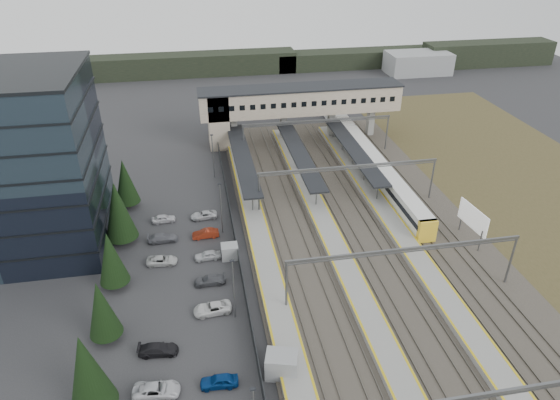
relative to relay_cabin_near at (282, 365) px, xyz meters
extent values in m
plane|color=#2B2B2D|center=(4.21, 17.09, -1.32)|extent=(220.00, 220.00, 0.00)
cube|color=black|center=(-31.79, 29.09, 2.11)|extent=(24.30, 18.30, 0.25)
cube|color=black|center=(-31.79, 29.09, 5.54)|extent=(24.30, 18.30, 0.25)
cube|color=black|center=(-31.79, 29.09, 8.96)|extent=(24.30, 18.30, 0.25)
cone|color=black|center=(-17.79, -0.91, 3.78)|extent=(4.26, 4.26, 8.20)
cylinder|color=black|center=(-17.79, 8.09, -0.72)|extent=(0.44, 0.44, 1.20)
cone|color=black|center=(-17.79, 8.09, 3.08)|extent=(3.54, 3.54, 6.80)
cylinder|color=black|center=(-17.79, 17.09, -0.72)|extent=(0.44, 0.44, 1.20)
cone|color=black|center=(-17.79, 17.09, 3.18)|extent=(3.64, 3.64, 7.00)
cylinder|color=black|center=(-17.79, 27.09, -0.72)|extent=(0.44, 0.44, 1.20)
cone|color=black|center=(-17.79, 27.09, 3.93)|extent=(4.42, 4.42, 8.50)
cylinder|color=black|center=(-17.79, 37.09, -0.72)|extent=(0.44, 0.44, 1.20)
cone|color=black|center=(-17.79, 37.09, 3.28)|extent=(3.74, 3.74, 7.20)
imported|color=silver|center=(-12.29, -0.31, -0.69)|extent=(4.72, 2.53, 1.26)
imported|color=black|center=(-12.29, 4.99, -0.71)|extent=(4.32, 2.07, 1.21)
imported|color=silver|center=(-12.29, 20.89, -0.76)|extent=(4.17, 2.21, 1.12)
imported|color=slate|center=(-12.29, 26.19, -0.70)|extent=(4.29, 1.82, 1.23)
imported|color=silver|center=(-12.29, 31.49, -0.72)|extent=(3.62, 1.68, 1.20)
imported|color=navy|center=(-6.29, -0.31, -0.68)|extent=(3.85, 1.74, 1.28)
imported|color=silver|center=(-6.29, 10.29, -0.71)|extent=(4.54, 2.33, 1.23)
imported|color=#4C4D53|center=(-6.29, 15.59, -0.74)|extent=(4.00, 1.66, 1.16)
imported|color=silver|center=(-6.29, 20.89, -0.72)|extent=(3.62, 1.61, 1.21)
imported|color=maroon|center=(-6.29, 26.19, -0.70)|extent=(3.84, 1.45, 1.25)
imported|color=silver|center=(-6.29, 31.49, -0.76)|extent=(4.13, 2.15, 1.11)
cube|color=black|center=(-3.79, -7.91, 6.68)|extent=(0.50, 0.25, 0.15)
cylinder|color=slate|center=(-3.79, 9.09, 2.68)|extent=(0.16, 0.16, 8.00)
cube|color=black|center=(-3.79, 9.09, 6.68)|extent=(0.50, 0.25, 0.15)
cylinder|color=slate|center=(-3.79, 27.09, 2.68)|extent=(0.16, 0.16, 8.00)
cube|color=black|center=(-3.79, 27.09, 6.68)|extent=(0.50, 0.25, 0.15)
cylinder|color=slate|center=(-3.79, 45.09, 2.68)|extent=(0.16, 0.16, 8.00)
cube|color=black|center=(-3.79, 45.09, 6.68)|extent=(0.50, 0.25, 0.15)
cube|color=#26282B|center=(-2.29, 22.09, -0.32)|extent=(0.08, 90.00, 2.00)
cube|color=gray|center=(0.00, 0.00, 0.00)|extent=(3.68, 3.10, 2.64)
cube|color=gray|center=(-3.31, 20.65, -0.30)|extent=(2.23, 1.86, 2.03)
cube|color=#39322C|center=(16.21, 22.09, -1.22)|extent=(34.00, 90.00, 0.20)
cube|color=#59544C|center=(3.49, 22.09, -1.04)|extent=(0.08, 90.00, 0.14)
cube|color=#59544C|center=(4.93, 22.09, -1.04)|extent=(0.08, 90.00, 0.14)
cube|color=#59544C|center=(7.49, 22.09, -1.04)|extent=(0.08, 90.00, 0.14)
cube|color=#59544C|center=(8.93, 22.09, -1.04)|extent=(0.08, 90.00, 0.14)
cube|color=#59544C|center=(13.49, 22.09, -1.04)|extent=(0.08, 90.00, 0.14)
cube|color=#59544C|center=(14.93, 22.09, -1.04)|extent=(0.08, 90.00, 0.14)
cube|color=#59544C|center=(17.49, 22.09, -1.04)|extent=(0.08, 90.00, 0.14)
cube|color=#59544C|center=(18.93, 22.09, -1.04)|extent=(0.08, 90.00, 0.14)
cube|color=#59544C|center=(23.49, 22.09, -1.04)|extent=(0.08, 90.00, 0.14)
cube|color=#59544C|center=(24.93, 22.09, -1.04)|extent=(0.08, 90.00, 0.14)
cube|color=#59544C|center=(27.49, 22.09, -1.04)|extent=(0.08, 90.00, 0.14)
cube|color=#59544C|center=(28.93, 22.09, -1.04)|extent=(0.08, 90.00, 0.14)
cube|color=gray|center=(1.21, 22.09, -0.87)|extent=(3.20, 82.00, 0.90)
cube|color=gold|center=(-0.24, 22.09, -0.41)|extent=(0.25, 82.00, 0.02)
cube|color=gold|center=(2.66, 22.09, -0.41)|extent=(0.25, 82.00, 0.02)
cube|color=gray|center=(11.21, 22.09, -0.87)|extent=(3.20, 82.00, 0.90)
cube|color=gold|center=(9.76, 22.09, -0.41)|extent=(0.25, 82.00, 0.02)
cube|color=gold|center=(12.66, 22.09, -0.41)|extent=(0.25, 82.00, 0.02)
cube|color=gray|center=(21.21, 22.09, -0.87)|extent=(3.20, 82.00, 0.90)
cube|color=gold|center=(19.76, 22.09, -0.41)|extent=(0.25, 82.00, 0.02)
cube|color=gold|center=(22.66, 22.09, -0.41)|extent=(0.25, 82.00, 0.02)
cube|color=black|center=(1.21, 44.09, 2.68)|extent=(3.00, 30.00, 0.25)
cube|color=slate|center=(1.21, 44.09, 2.53)|extent=(3.10, 30.00, 0.12)
cylinder|color=slate|center=(1.21, 31.09, 1.08)|extent=(0.20, 0.20, 3.10)
cylinder|color=slate|center=(1.21, 37.59, 1.08)|extent=(0.20, 0.20, 3.10)
cylinder|color=slate|center=(1.21, 44.09, 1.08)|extent=(0.20, 0.20, 3.10)
cylinder|color=slate|center=(1.21, 50.59, 1.08)|extent=(0.20, 0.20, 3.10)
cylinder|color=slate|center=(1.21, 57.09, 1.08)|extent=(0.20, 0.20, 3.10)
cube|color=black|center=(11.21, 44.09, 2.68)|extent=(3.00, 30.00, 0.25)
cube|color=slate|center=(11.21, 44.09, 2.53)|extent=(3.10, 30.00, 0.12)
cylinder|color=slate|center=(11.21, 31.09, 1.08)|extent=(0.20, 0.20, 3.10)
cylinder|color=slate|center=(11.21, 37.59, 1.08)|extent=(0.20, 0.20, 3.10)
cylinder|color=slate|center=(11.21, 44.09, 1.08)|extent=(0.20, 0.20, 3.10)
cylinder|color=slate|center=(11.21, 50.59, 1.08)|extent=(0.20, 0.20, 3.10)
cylinder|color=slate|center=(11.21, 57.09, 1.08)|extent=(0.20, 0.20, 3.10)
cube|color=black|center=(21.21, 44.09, 2.68)|extent=(3.00, 30.00, 0.25)
cube|color=slate|center=(21.21, 44.09, 2.53)|extent=(3.10, 30.00, 0.12)
cylinder|color=slate|center=(21.21, 31.09, 1.08)|extent=(0.20, 0.20, 3.10)
cylinder|color=slate|center=(21.21, 37.59, 1.08)|extent=(0.20, 0.20, 3.10)
cylinder|color=slate|center=(21.21, 44.09, 1.08)|extent=(0.20, 0.20, 3.10)
cylinder|color=slate|center=(21.21, 50.59, 1.08)|extent=(0.20, 0.20, 3.10)
cylinder|color=slate|center=(21.21, 57.09, 1.08)|extent=(0.20, 0.20, 3.10)
cube|color=tan|center=(14.71, 59.09, 7.18)|extent=(40.00, 6.00, 5.00)
cube|color=black|center=(14.71, 59.09, 9.73)|extent=(40.40, 6.40, 0.30)
cube|color=tan|center=(-1.79, 59.09, 4.18)|extent=(4.00, 6.00, 11.00)
cube|color=black|center=(-3.29, 56.07, 7.28)|extent=(1.00, 0.06, 1.00)
cube|color=black|center=(-1.29, 56.07, 7.28)|extent=(1.00, 0.06, 1.00)
cube|color=black|center=(0.71, 56.07, 7.28)|extent=(1.00, 0.06, 1.00)
cube|color=black|center=(2.71, 56.07, 7.28)|extent=(1.00, 0.06, 1.00)
cube|color=black|center=(4.71, 56.07, 7.28)|extent=(1.00, 0.06, 1.00)
cube|color=black|center=(6.71, 56.07, 7.28)|extent=(1.00, 0.06, 1.00)
cube|color=black|center=(8.71, 56.07, 7.28)|extent=(1.00, 0.06, 1.00)
cube|color=black|center=(10.71, 56.07, 7.28)|extent=(1.00, 0.06, 1.00)
cube|color=black|center=(12.71, 56.07, 7.28)|extent=(1.00, 0.06, 1.00)
cube|color=black|center=(14.71, 56.07, 7.28)|extent=(1.00, 0.06, 1.00)
cube|color=black|center=(16.71, 56.07, 7.28)|extent=(1.00, 0.06, 1.00)
cube|color=black|center=(18.71, 56.07, 7.28)|extent=(1.00, 0.06, 1.00)
cube|color=black|center=(20.71, 56.07, 7.28)|extent=(1.00, 0.06, 1.00)
cube|color=black|center=(22.71, 56.07, 7.28)|extent=(1.00, 0.06, 1.00)
cube|color=black|center=(24.71, 56.07, 7.28)|extent=(1.00, 0.06, 1.00)
cube|color=black|center=(26.71, 56.07, 7.28)|extent=(1.00, 0.06, 1.00)
cube|color=black|center=(28.71, 56.07, 7.28)|extent=(1.00, 0.06, 1.00)
cube|color=black|center=(30.71, 56.07, 7.28)|extent=(1.00, 0.06, 1.00)
cube|color=black|center=(32.71, 56.07, 7.28)|extent=(1.00, 0.06, 1.00)
cube|color=gray|center=(-0.29, 59.09, 1.68)|extent=(1.20, 1.60, 6.00)
cube|color=gray|center=(1.21, 59.09, 1.68)|extent=(1.20, 1.60, 6.00)
cube|color=gray|center=(11.21, 59.09, 1.68)|extent=(1.20, 1.60, 6.00)
cube|color=gray|center=(21.21, 59.09, 1.68)|extent=(1.20, 1.60, 6.00)
cube|color=gray|center=(29.71, 59.09, 1.68)|extent=(1.20, 1.60, 6.00)
cube|color=slate|center=(16.21, -10.91, 5.68)|extent=(28.40, 0.25, 0.35)
cube|color=slate|center=(16.21, -10.91, 5.28)|extent=(28.40, 0.12, 0.12)
cylinder|color=slate|center=(2.21, 9.09, 2.18)|extent=(0.28, 0.28, 7.00)
cylinder|color=slate|center=(30.21, 9.09, 2.18)|extent=(0.28, 0.28, 7.00)
cube|color=slate|center=(16.21, 9.09, 5.68)|extent=(28.40, 0.25, 0.35)
cube|color=slate|center=(16.21, 9.09, 5.28)|extent=(28.40, 0.12, 0.12)
cylinder|color=slate|center=(2.21, 31.09, 2.18)|extent=(0.28, 0.28, 7.00)
cylinder|color=slate|center=(30.21, 31.09, 2.18)|extent=(0.28, 0.28, 7.00)
cube|color=slate|center=(16.21, 31.09, 5.68)|extent=(28.40, 0.25, 0.35)
cube|color=slate|center=(16.21, 31.09, 5.28)|extent=(28.40, 0.12, 0.12)
cylinder|color=slate|center=(2.21, 51.09, 2.18)|extent=(0.28, 0.28, 7.00)
cylinder|color=slate|center=(30.21, 51.09, 2.18)|extent=(0.28, 0.28, 7.00)
cube|color=slate|center=(16.21, 51.09, 5.68)|extent=(28.40, 0.25, 0.35)
cube|color=slate|center=(16.21, 51.09, 5.28)|extent=(28.40, 0.12, 0.12)
cube|color=white|center=(24.21, 28.23, 0.64)|extent=(2.61, 18.04, 3.36)
cube|color=black|center=(24.21, 28.23, 1.01)|extent=(2.67, 17.44, 0.84)
cube|color=slate|center=(24.21, 28.23, -0.81)|extent=(2.24, 16.64, 0.47)
cube|color=white|center=(24.21, 46.87, 0.64)|extent=(2.61, 18.04, 3.36)
cube|color=black|center=(24.21, 46.87, 1.01)|extent=(2.67, 17.44, 0.84)
cube|color=slate|center=(24.21, 46.87, -0.81)|extent=(2.24, 16.64, 0.47)
cube|color=white|center=(24.21, 65.51, 0.64)|extent=(2.61, 18.04, 3.36)
cube|color=black|center=(24.21, 65.51, 1.01)|extent=(2.67, 17.44, 0.84)
cube|color=slate|center=(24.21, 65.51, -0.81)|extent=(2.24, 16.64, 0.47)
cube|color=yellow|center=(24.21, 19.31, 0.64)|extent=(2.63, 0.90, 3.36)
cylinder|color=slate|center=(30.39, 15.91, 0.38)|extent=(0.20, 0.20, 3.40)
cylinder|color=slate|center=(30.39, 21.29, 0.38)|extent=(0.20, 0.20, 3.40)
cube|color=white|center=(30.39, 18.60, 2.57)|extent=(0.79, 6.36, 3.19)
cube|color=black|center=(-5.79, 112.09, 1.68)|extent=(60.00, 8.00, 6.00)
cube|color=black|center=(44.21, 112.09, 1.18)|extent=(50.00, 8.00, 5.00)
cube|color=black|center=(84.21, 107.09, 2.18)|extent=(40.00, 8.00, 7.00)
cube|color=black|center=(-50.79, 109.09, 1.18)|extent=(30.00, 8.00, 5.00)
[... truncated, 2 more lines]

